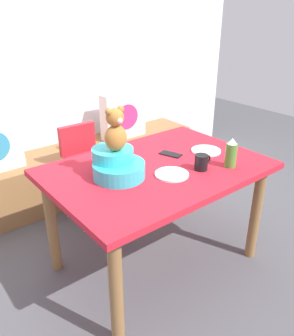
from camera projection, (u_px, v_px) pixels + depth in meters
The scene contains 14 objects.
ground_plane at pixel (156, 261), 2.44m from camera, with size 8.00×8.00×0.00m, color #4C4C51.
back_wall at pixel (46, 49), 2.93m from camera, with size 4.40×0.10×2.60m, color silver.
window_bench at pixel (72, 173), 3.20m from camera, with size 2.60×0.44×0.46m, color olive.
pillow_floral_right at pixel (123, 115), 3.32m from camera, with size 0.44×0.15×0.44m.
book_stack at pixel (75, 143), 3.11m from camera, with size 0.20×0.14×0.10m, color #C96169.
dining_table at pixel (157, 181), 2.17m from camera, with size 1.33×0.93×0.74m.
highchair at pixel (86, 161), 2.72m from camera, with size 0.34×0.45×0.79m.
infant_seat_teal at pixel (117, 165), 1.97m from camera, with size 0.30×0.33×0.16m.
teddy_bear at pixel (116, 131), 1.88m from camera, with size 0.13×0.12×0.25m.
ketchup_bottle at pixel (231, 153), 2.08m from camera, with size 0.07×0.07×0.18m.
coffee_mug at pixel (202, 162), 2.06m from camera, with size 0.12×0.08×0.09m.
dinner_plate_near at pixel (172, 174), 2.01m from camera, with size 0.20×0.20×0.01m, color white.
dinner_plate_far at pixel (206, 151), 2.33m from camera, with size 0.20×0.20×0.01m, color white.
cell_phone at pixel (171, 154), 2.28m from camera, with size 0.07×0.14×0.01m, color black.
Camera 1 is at (-1.25, -1.47, 1.64)m, focal length 36.83 mm.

